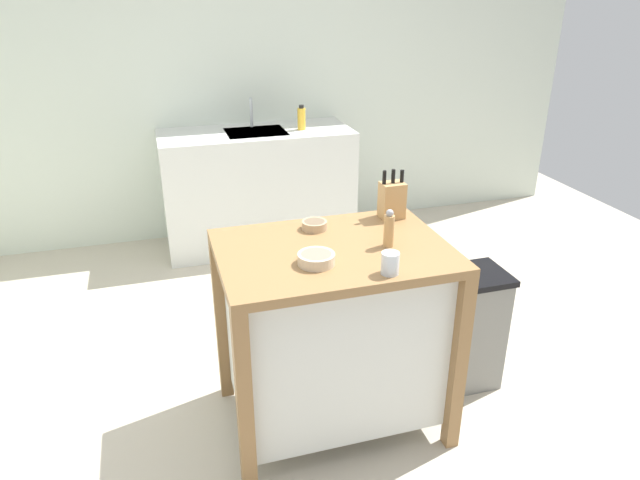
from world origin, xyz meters
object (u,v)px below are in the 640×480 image
knife_block (392,199)px  sink_faucet (251,112)px  bottle_dish_soap (301,118)px  trash_bin (465,329)px  bowl_stoneware_deep (316,259)px  kitchen_island (333,328)px  bowl_ceramic_wide (314,225)px  drinking_cup (390,263)px  pepper_grinder (389,229)px

knife_block → sink_faucet: (-0.29, 2.01, 0.02)m
knife_block → bottle_dish_soap: (0.05, 1.82, -0.00)m
knife_block → trash_bin: (0.36, -0.18, -0.67)m
sink_faucet → bowl_stoneware_deep: bearing=-94.4°
kitchen_island → knife_block: 0.66m
trash_bin → sink_faucet: (-0.65, 2.19, 0.69)m
bowl_stoneware_deep → bottle_dish_soap: 2.26m
kitchen_island → bowl_stoneware_deep: bowl_stoneware_deep is taller
kitchen_island → bowl_ceramic_wide: 0.47m
kitchen_island → drinking_cup: 0.54m
knife_block → drinking_cup: 0.59m
knife_block → pepper_grinder: size_ratio=1.42×
trash_bin → pepper_grinder: bearing=-166.3°
bowl_stoneware_deep → bowl_ceramic_wide: bowl_stoneware_deep is taller
pepper_grinder → bottle_dish_soap: bottle_dish_soap is taller
bowl_stoneware_deep → pepper_grinder: pepper_grinder is taller
drinking_cup → bowl_ceramic_wide: bearing=107.3°
knife_block → bowl_stoneware_deep: (-0.48, -0.38, -0.07)m
bowl_stoneware_deep → drinking_cup: (0.25, -0.16, 0.02)m
pepper_grinder → bottle_dish_soap: 2.13m
bowl_stoneware_deep → pepper_grinder: 0.35m
pepper_grinder → trash_bin: bearing=13.7°
knife_block → sink_faucet: size_ratio=1.07×
sink_faucet → bowl_ceramic_wide: bearing=-92.6°
knife_block → bottle_dish_soap: bearing=88.5°
kitchen_island → pepper_grinder: size_ratio=5.91×
bowl_stoneware_deep → bottle_dish_soap: bottle_dish_soap is taller
bowl_stoneware_deep → drinking_cup: 0.29m
bowl_ceramic_wide → trash_bin: bearing=-10.7°
kitchen_island → bottle_dish_soap: 2.17m
knife_block → trash_bin: size_ratio=0.37×
trash_bin → bottle_dish_soap: bearing=98.9°
bowl_ceramic_wide → sink_faucet: bearing=87.4°
drinking_cup → bottle_dish_soap: (0.28, 2.36, 0.04)m
drinking_cup → bottle_dish_soap: 2.37m
bowl_stoneware_deep → drinking_cup: drinking_cup is taller
bottle_dish_soap → kitchen_island: bearing=-101.4°
kitchen_island → drinking_cup: drinking_cup is taller
drinking_cup → pepper_grinder: (0.09, 0.24, 0.03)m
knife_block → trash_bin: 0.78m
bowl_stoneware_deep → pepper_grinder: (0.34, 0.08, 0.05)m
pepper_grinder → bottle_dish_soap: bearing=84.9°
drinking_cup → sink_faucet: 2.55m
bottle_dish_soap → knife_block: bearing=-91.5°
bowl_stoneware_deep → pepper_grinder: bearing=12.8°
knife_block → bowl_stoneware_deep: 0.61m
knife_block → drinking_cup: knife_block is taller
sink_faucet → drinking_cup: bearing=-88.6°
knife_block → drinking_cup: (-0.23, -0.54, -0.05)m
pepper_grinder → kitchen_island: bearing=168.4°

